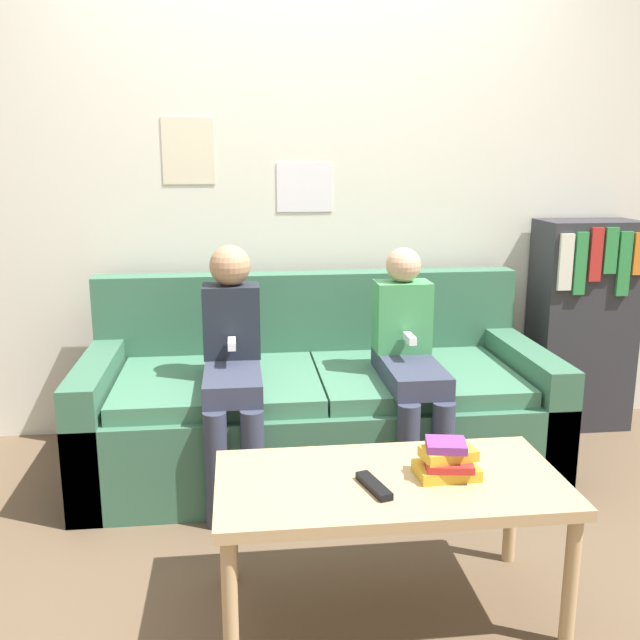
% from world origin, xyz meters
% --- Properties ---
extents(ground_plane, '(10.00, 10.00, 0.00)m').
position_xyz_m(ground_plane, '(0.00, 0.00, 0.00)').
color(ground_plane, brown).
extents(wall_back, '(8.00, 0.06, 2.60)m').
position_xyz_m(wall_back, '(-0.00, 1.12, 1.30)').
color(wall_back, silver).
rests_on(wall_back, ground_plane).
extents(couch, '(2.05, 0.91, 0.84)m').
position_xyz_m(couch, '(0.00, 0.58, 0.28)').
color(couch, '#38664C').
rests_on(couch, ground_plane).
extents(coffee_table, '(1.05, 0.53, 0.45)m').
position_xyz_m(coffee_table, '(0.10, -0.54, 0.40)').
color(coffee_table, tan).
rests_on(coffee_table, ground_plane).
extents(person_left, '(0.24, 0.61, 1.04)m').
position_xyz_m(person_left, '(-0.37, 0.36, 0.58)').
color(person_left, '#33384C').
rests_on(person_left, ground_plane).
extents(person_right, '(0.24, 0.61, 1.01)m').
position_xyz_m(person_right, '(0.37, 0.35, 0.56)').
color(person_right, '#33384C').
rests_on(person_right, ground_plane).
extents(tv_remote, '(0.08, 0.17, 0.02)m').
position_xyz_m(tv_remote, '(0.04, -0.60, 0.46)').
color(tv_remote, black).
rests_on(tv_remote, coffee_table).
extents(book_stack, '(0.19, 0.15, 0.12)m').
position_xyz_m(book_stack, '(0.27, -0.54, 0.50)').
color(book_stack, gold).
rests_on(book_stack, coffee_table).
extents(bookshelf, '(0.49, 0.31, 1.08)m').
position_xyz_m(bookshelf, '(1.43, 0.92, 0.55)').
color(bookshelf, '#2D2D33').
rests_on(bookshelf, ground_plane).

